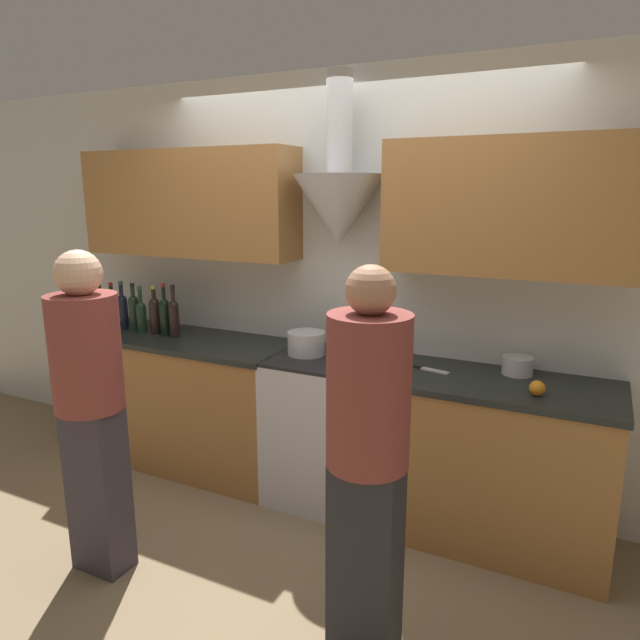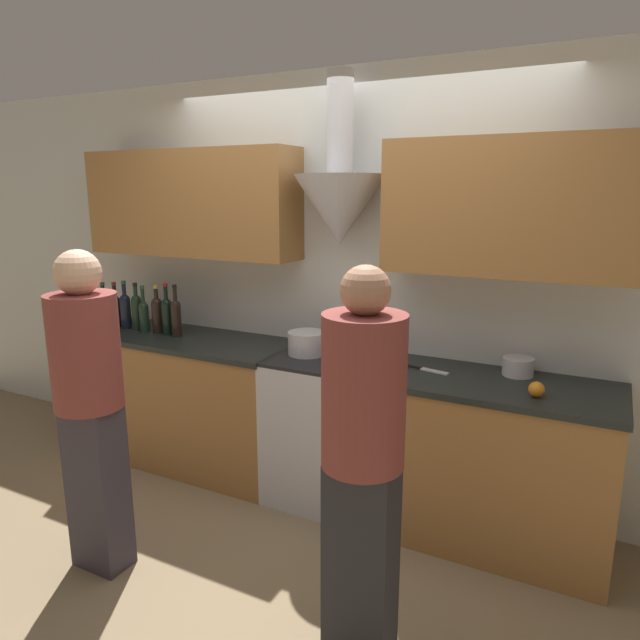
{
  "view_description": "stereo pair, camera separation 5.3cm",
  "coord_description": "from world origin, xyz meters",
  "px_view_note": "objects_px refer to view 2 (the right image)",
  "views": [
    {
      "loc": [
        1.42,
        -2.66,
        1.88
      ],
      "look_at": [
        0.0,
        0.2,
        1.16
      ],
      "focal_mm": 32.0,
      "sensor_mm": 36.0,
      "label": 1
    },
    {
      "loc": [
        1.46,
        -2.63,
        1.88
      ],
      "look_at": [
        0.0,
        0.2,
        1.16
      ],
      "focal_mm": 32.0,
      "sensor_mm": 36.0,
      "label": 2
    }
  ],
  "objects_px": {
    "wine_bottle_4": "(144,314)",
    "person_foreground_left": "(90,399)",
    "mixing_bowl": "(347,356)",
    "stock_pot": "(307,343)",
    "wine_bottle_7": "(176,316)",
    "wine_bottle_1": "(116,309)",
    "wine_bottle_6": "(167,314)",
    "person_foreground_right": "(363,451)",
    "stove_range": "(328,427)",
    "wine_bottle_2": "(125,309)",
    "orange_fruit": "(537,389)",
    "wine_bottle_0": "(104,308)",
    "saucepan": "(518,367)",
    "wine_bottle_3": "(137,310)",
    "wine_bottle_5": "(157,313)"
  },
  "relations": [
    {
      "from": "mixing_bowl",
      "to": "stove_range",
      "type": "bearing_deg",
      "value": 166.94
    },
    {
      "from": "wine_bottle_3",
      "to": "person_foreground_right",
      "type": "distance_m",
      "value": 2.45
    },
    {
      "from": "mixing_bowl",
      "to": "person_foreground_right",
      "type": "relative_size",
      "value": 0.13
    },
    {
      "from": "person_foreground_left",
      "to": "stock_pot",
      "type": "bearing_deg",
      "value": 63.15
    },
    {
      "from": "stove_range",
      "to": "mixing_bowl",
      "type": "xyz_separation_m",
      "value": [
        0.14,
        -0.03,
        0.49
      ]
    },
    {
      "from": "stock_pot",
      "to": "orange_fruit",
      "type": "xyz_separation_m",
      "value": [
        1.34,
        -0.14,
        -0.03
      ]
    },
    {
      "from": "wine_bottle_5",
      "to": "wine_bottle_1",
      "type": "bearing_deg",
      "value": -178.48
    },
    {
      "from": "stove_range",
      "to": "wine_bottle_1",
      "type": "bearing_deg",
      "value": -179.71
    },
    {
      "from": "wine_bottle_6",
      "to": "wine_bottle_7",
      "type": "xyz_separation_m",
      "value": [
        0.09,
        -0.01,
        -0.0
      ]
    },
    {
      "from": "wine_bottle_4",
      "to": "stock_pot",
      "type": "xyz_separation_m",
      "value": [
        1.3,
        0.02,
        -0.06
      ]
    },
    {
      "from": "wine_bottle_0",
      "to": "wine_bottle_1",
      "type": "xyz_separation_m",
      "value": [
        0.11,
        0.01,
        -0.0
      ]
    },
    {
      "from": "wine_bottle_6",
      "to": "mixing_bowl",
      "type": "xyz_separation_m",
      "value": [
        1.38,
        -0.02,
        -0.11
      ]
    },
    {
      "from": "wine_bottle_0",
      "to": "orange_fruit",
      "type": "distance_m",
      "value": 3.03
    },
    {
      "from": "stove_range",
      "to": "saucepan",
      "type": "bearing_deg",
      "value": 8.93
    },
    {
      "from": "wine_bottle_2",
      "to": "wine_bottle_6",
      "type": "xyz_separation_m",
      "value": [
        0.4,
        -0.01,
        0.0
      ]
    },
    {
      "from": "wine_bottle_7",
      "to": "person_foreground_left",
      "type": "relative_size",
      "value": 0.22
    },
    {
      "from": "wine_bottle_3",
      "to": "person_foreground_left",
      "type": "xyz_separation_m",
      "value": [
        0.81,
        -1.14,
        -0.15
      ]
    },
    {
      "from": "wine_bottle_5",
      "to": "person_foreground_left",
      "type": "xyz_separation_m",
      "value": [
        0.62,
        -1.14,
        -0.15
      ]
    },
    {
      "from": "wine_bottle_5",
      "to": "mixing_bowl",
      "type": "height_order",
      "value": "wine_bottle_5"
    },
    {
      "from": "wine_bottle_7",
      "to": "person_foreground_right",
      "type": "bearing_deg",
      "value": -29.48
    },
    {
      "from": "wine_bottle_1",
      "to": "stock_pot",
      "type": "height_order",
      "value": "wine_bottle_1"
    },
    {
      "from": "wine_bottle_6",
      "to": "stock_pot",
      "type": "distance_m",
      "value": 1.1
    },
    {
      "from": "wine_bottle_6",
      "to": "mixing_bowl",
      "type": "distance_m",
      "value": 1.39
    },
    {
      "from": "wine_bottle_6",
      "to": "person_foreground_right",
      "type": "relative_size",
      "value": 0.22
    },
    {
      "from": "wine_bottle_7",
      "to": "wine_bottle_4",
      "type": "bearing_deg",
      "value": -179.78
    },
    {
      "from": "stove_range",
      "to": "person_foreground_left",
      "type": "height_order",
      "value": "person_foreground_left"
    },
    {
      "from": "wine_bottle_6",
      "to": "wine_bottle_2",
      "type": "bearing_deg",
      "value": 178.64
    },
    {
      "from": "mixing_bowl",
      "to": "wine_bottle_0",
      "type": "bearing_deg",
      "value": 179.55
    },
    {
      "from": "wine_bottle_0",
      "to": "orange_fruit",
      "type": "bearing_deg",
      "value": -2.29
    },
    {
      "from": "wine_bottle_2",
      "to": "orange_fruit",
      "type": "height_order",
      "value": "wine_bottle_2"
    },
    {
      "from": "wine_bottle_0",
      "to": "orange_fruit",
      "type": "height_order",
      "value": "wine_bottle_0"
    },
    {
      "from": "wine_bottle_0",
      "to": "wine_bottle_6",
      "type": "distance_m",
      "value": 0.59
    },
    {
      "from": "mixing_bowl",
      "to": "saucepan",
      "type": "relative_size",
      "value": 1.27
    },
    {
      "from": "wine_bottle_6",
      "to": "saucepan",
      "type": "height_order",
      "value": "wine_bottle_6"
    },
    {
      "from": "stove_range",
      "to": "person_foreground_right",
      "type": "bearing_deg",
      "value": -57.24
    },
    {
      "from": "wine_bottle_4",
      "to": "wine_bottle_7",
      "type": "distance_m",
      "value": 0.29
    },
    {
      "from": "wine_bottle_6",
      "to": "person_foreground_left",
      "type": "distance_m",
      "value": 1.25
    },
    {
      "from": "wine_bottle_4",
      "to": "person_foreground_right",
      "type": "distance_m",
      "value": 2.36
    },
    {
      "from": "mixing_bowl",
      "to": "wine_bottle_7",
      "type": "bearing_deg",
      "value": 179.42
    },
    {
      "from": "wine_bottle_4",
      "to": "person_foreground_left",
      "type": "height_order",
      "value": "person_foreground_left"
    },
    {
      "from": "stove_range",
      "to": "wine_bottle_0",
      "type": "distance_m",
      "value": 1.92
    },
    {
      "from": "wine_bottle_4",
      "to": "mixing_bowl",
      "type": "distance_m",
      "value": 1.59
    },
    {
      "from": "wine_bottle_3",
      "to": "saucepan",
      "type": "xyz_separation_m",
      "value": [
        2.59,
        0.17,
        -0.09
      ]
    },
    {
      "from": "wine_bottle_2",
      "to": "wine_bottle_6",
      "type": "distance_m",
      "value": 0.4
    },
    {
      "from": "wine_bottle_3",
      "to": "mixing_bowl",
      "type": "xyz_separation_m",
      "value": [
        1.67,
        -0.03,
        -0.1
      ]
    },
    {
      "from": "wine_bottle_7",
      "to": "person_foreground_right",
      "type": "height_order",
      "value": "person_foreground_right"
    },
    {
      "from": "stove_range",
      "to": "wine_bottle_6",
      "type": "distance_m",
      "value": 1.37
    },
    {
      "from": "wine_bottle_1",
      "to": "wine_bottle_6",
      "type": "bearing_deg",
      "value": -0.03
    },
    {
      "from": "orange_fruit",
      "to": "stove_range",
      "type": "bearing_deg",
      "value": 173.37
    },
    {
      "from": "wine_bottle_4",
      "to": "saucepan",
      "type": "relative_size",
      "value": 2.01
    }
  ]
}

